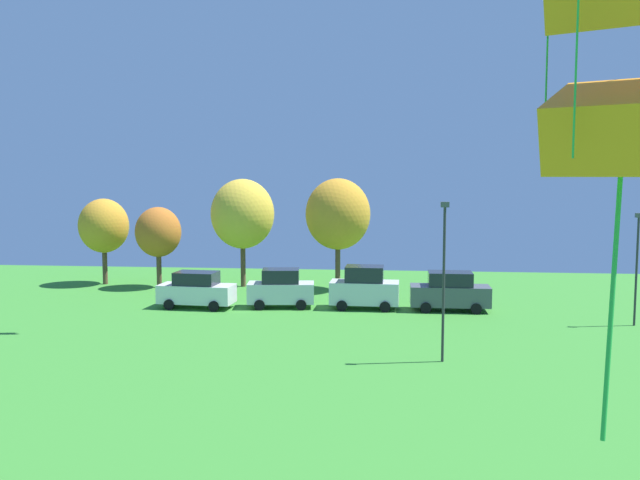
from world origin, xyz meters
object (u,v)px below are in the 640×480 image
kite_flying_7 (622,56)px  treeline_tree_1 (158,232)px  light_post_1 (637,262)px  treeline_tree_0 (104,226)px  parked_car_leftmost (197,290)px  light_post_0 (444,273)px  treeline_tree_2 (243,214)px  parked_car_rightmost_in_row (450,292)px  parked_car_second_from_left (281,289)px  parked_car_third_from_left (364,288)px  treeline_tree_3 (338,214)px

kite_flying_7 → treeline_tree_1: kite_flying_7 is taller
light_post_1 → treeline_tree_0: (-34.39, 10.65, 0.91)m
kite_flying_7 → parked_car_leftmost: 36.75m
light_post_0 → treeline_tree_2: size_ratio=0.89×
light_post_1 → parked_car_rightmost_in_row: bearing=162.1°
parked_car_second_from_left → treeline_tree_2: treeline_tree_2 is taller
kite_flying_7 → light_post_1: kite_flying_7 is taller
parked_car_third_from_left → light_post_1: size_ratio=0.69×
light_post_1 → parked_car_third_from_left: bearing=167.6°
treeline_tree_1 → kite_flying_7: bearing=-64.9°
parked_car_rightmost_in_row → treeline_tree_2: size_ratio=0.60×
parked_car_third_from_left → treeline_tree_1: size_ratio=0.72×
parked_car_leftmost → parked_car_rightmost_in_row: 15.41m
treeline_tree_1 → light_post_0: bearing=-43.3°
parked_car_leftmost → treeline_tree_3: treeline_tree_3 is taller
light_post_0 → kite_flying_7: bearing=-90.3°
parked_car_third_from_left → parked_car_rightmost_in_row: (5.13, -0.12, -0.11)m
treeline_tree_1 → treeline_tree_3: bearing=1.5°
parked_car_rightmost_in_row → treeline_tree_0: 26.11m
parked_car_rightmost_in_row → treeline_tree_1: (-20.24, 6.43, 2.86)m
kite_flying_7 → parked_car_second_from_left: (-8.82, 33.65, -8.10)m
light_post_0 → treeline_tree_3: 19.18m
parked_car_second_from_left → treeline_tree_2: size_ratio=0.54×
kite_flying_7 → treeline_tree_0: (-23.35, 41.23, -4.90)m
parked_car_leftmost → parked_car_third_from_left: 10.30m
parked_car_leftmost → parked_car_third_from_left: parked_car_third_from_left is taller
treeline_tree_1 → treeline_tree_3: (12.97, 0.34, 1.36)m
parked_car_rightmost_in_row → kite_flying_7: bearing=-92.0°
parked_car_leftmost → treeline_tree_1: bearing=128.9°
kite_flying_7 → parked_car_third_from_left: bearing=96.2°
treeline_tree_0 → treeline_tree_1: treeline_tree_0 is taller
light_post_0 → parked_car_rightmost_in_row: bearing=83.4°
light_post_1 → treeline_tree_0: treeline_tree_0 is taller
treeline_tree_1 → parked_car_third_from_left: bearing=-22.7°
treeline_tree_3 → parked_car_leftmost: bearing=-137.5°
parked_car_second_from_left → parked_car_leftmost: bearing=-179.0°
treeline_tree_3 → parked_car_second_from_left: bearing=-113.7°
kite_flying_7 → parked_car_second_from_left: kite_flying_7 is taller
kite_flying_7 → parked_car_rightmost_in_row: (1.44, 33.69, -8.11)m
parked_car_third_from_left → light_post_0: light_post_0 is taller
kite_flying_7 → parked_car_second_from_left: size_ratio=1.19×
parked_car_rightmost_in_row → treeline_tree_0: bearing=163.5°
parked_car_rightmost_in_row → parked_car_leftmost: bearing=-177.0°
treeline_tree_1 → parked_car_leftmost: bearing=-55.8°
parked_car_second_from_left → treeline_tree_0: (-14.53, 7.58, 3.19)m
treeline_tree_2 → treeline_tree_3: (7.00, -0.75, 0.07)m
parked_car_rightmost_in_row → light_post_1: bearing=-17.5°
kite_flying_7 → parked_car_rightmost_in_row: bearing=87.5°
treeline_tree_0 → treeline_tree_2: bearing=-0.1°
treeline_tree_0 → kite_flying_7: bearing=-60.5°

